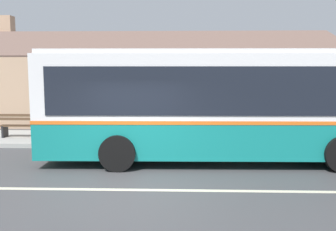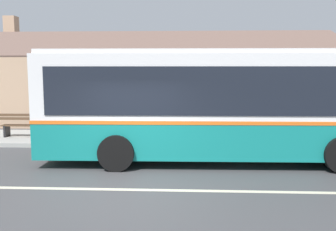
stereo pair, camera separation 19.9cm
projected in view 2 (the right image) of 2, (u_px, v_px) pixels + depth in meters
name	position (u px, v px, depth m)	size (l,w,h in m)	color
ground_plane	(126.00, 190.00, 8.65)	(300.00, 300.00, 0.00)	#424244
sidewalk_far	(151.00, 139.00, 14.59)	(60.00, 3.00, 0.15)	#9E9E99
lane_divider_stripe	(126.00, 190.00, 8.65)	(60.00, 0.16, 0.01)	beige
community_building	(116.00, 86.00, 22.03)	(24.50, 9.77, 6.00)	tan
transit_bus	(218.00, 103.00, 11.19)	(10.56, 2.91, 3.32)	#147F7A
bench_by_building	(23.00, 126.00, 14.56)	(1.71, 0.51, 0.94)	brown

